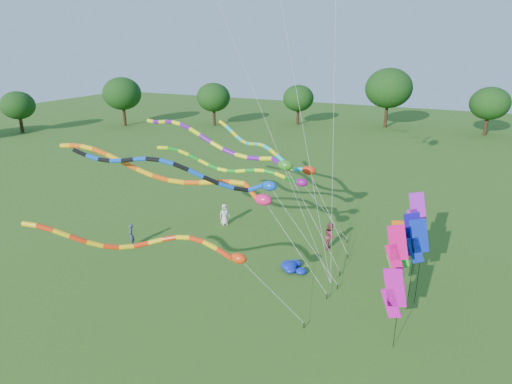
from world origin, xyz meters
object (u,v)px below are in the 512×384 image
at_px(tube_kite_orange, 182,177).
at_px(person_c, 330,236).
at_px(person_a, 225,214).
at_px(person_b, 131,235).
at_px(tube_kite_red, 163,246).
at_px(blue_nylon_heap, 298,267).

distance_m(tube_kite_orange, person_c, 10.82).
bearing_deg(person_a, person_b, -170.11).
bearing_deg(person_a, tube_kite_red, -120.60).
relative_size(blue_nylon_heap, person_b, 0.88).
bearing_deg(tube_kite_red, person_b, 117.38).
bearing_deg(blue_nylon_heap, person_c, 75.99).
height_order(blue_nylon_heap, person_b, person_b).
bearing_deg(person_c, tube_kite_red, 144.46).
bearing_deg(person_a, blue_nylon_heap, -76.86).
height_order(tube_kite_orange, person_b, tube_kite_orange).
bearing_deg(tube_kite_red, person_c, 43.39).
relative_size(person_b, person_c, 0.87).
xyz_separation_m(tube_kite_red, person_c, (4.83, 11.34, -3.37)).
bearing_deg(tube_kite_orange, person_b, 160.89).
bearing_deg(tube_kite_orange, blue_nylon_heap, 21.61).
distance_m(tube_kite_red, person_c, 12.78).
height_order(tube_kite_red, blue_nylon_heap, tube_kite_red).
relative_size(blue_nylon_heap, person_a, 0.88).
bearing_deg(person_c, person_a, 73.53).
xyz_separation_m(person_a, person_b, (-3.87, -5.93, -0.00)).
bearing_deg(tube_kite_red, person_a, 82.84).
height_order(blue_nylon_heap, person_a, person_a).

